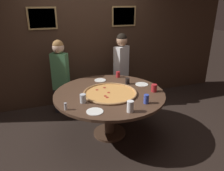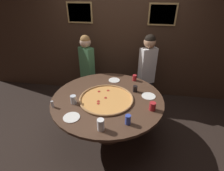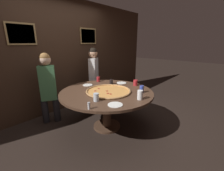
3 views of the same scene
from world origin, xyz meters
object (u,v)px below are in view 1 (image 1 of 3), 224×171
white_plate_left_side (142,84)px  condiment_shaker (66,106)px  diner_side_right (121,65)px  drink_cup_front_edge (154,88)px  drink_cup_far_right (127,81)px  white_plate_beside_cup (95,111)px  drink_cup_by_shaker (118,74)px  drink_cup_far_left (146,99)px  white_plate_far_back (100,80)px  diner_far_right (60,73)px  drink_cup_beside_pizza (130,106)px  giant_pizza (110,93)px  dining_table (109,100)px  drink_cup_centre_back (83,98)px

white_plate_left_side → condiment_shaker: 1.42m
diner_side_right → drink_cup_front_edge: bearing=62.0°
drink_cup_far_right → white_plate_beside_cup: size_ratio=0.47×
drink_cup_by_shaker → drink_cup_far_right: bearing=-86.0°
drink_cup_far_left → drink_cup_by_shaker: bearing=88.5°
white_plate_far_back → diner_side_right: 0.74m
white_plate_left_side → diner_far_right: size_ratio=0.15×
drink_cup_by_shaker → drink_cup_beside_pizza: bearing=-104.5°
giant_pizza → drink_cup_beside_pizza: size_ratio=5.44×
drink_cup_beside_pizza → white_plate_beside_cup: bearing=160.3°
dining_table → white_plate_beside_cup: bearing=-125.6°
drink_cup_by_shaker → condiment_shaker: bearing=-138.5°
diner_far_right → drink_cup_front_edge: bearing=167.3°
drink_cup_far_left → diner_far_right: 1.81m
drink_cup_centre_back → white_plate_far_back: (0.48, 0.78, -0.06)m
giant_pizza → diner_far_right: (-0.60, 1.06, 0.05)m
diner_far_right → white_plate_beside_cup: bearing=129.5°
drink_cup_beside_pizza → drink_cup_front_edge: drink_cup_beside_pizza is taller
giant_pizza → drink_cup_by_shaker: (0.38, 0.67, 0.04)m
drink_cup_far_right → diner_far_right: size_ratio=0.07×
drink_cup_beside_pizza → giant_pizza: bearing=94.6°
drink_cup_far_right → drink_cup_centre_back: bearing=-151.9°
drink_cup_far_right → white_plate_beside_cup: bearing=-135.4°
giant_pizza → drink_cup_by_shaker: size_ratio=7.72×
white_plate_far_back → drink_cup_far_right: bearing=-39.8°
white_plate_beside_cup → condiment_shaker: (-0.34, 0.18, 0.05)m
giant_pizza → condiment_shaker: size_ratio=8.38×
white_plate_left_side → diner_far_right: 1.51m
dining_table → white_plate_left_side: bearing=12.3°
drink_cup_by_shaker → drink_cup_centre_back: size_ratio=0.85×
drink_cup_far_right → drink_cup_front_edge: bearing=-60.1°
drink_cup_beside_pizza → diner_side_right: size_ratio=0.10×
white_plate_left_side → drink_cup_far_left: bearing=-112.2°
drink_cup_front_edge → drink_cup_far_left: size_ratio=0.91×
drink_cup_front_edge → white_plate_far_back: drink_cup_front_edge is taller
drink_cup_by_shaker → white_plate_left_side: 0.54m
drink_cup_by_shaker → diner_far_right: 1.06m
drink_cup_centre_back → condiment_shaker: drink_cup_centre_back is taller
drink_cup_centre_back → condiment_shaker: bearing=-152.2°
giant_pizza → drink_cup_far_left: size_ratio=6.37×
drink_cup_far_right → drink_cup_far_left: size_ratio=0.80×
dining_table → drink_cup_centre_back: drink_cup_centre_back is taller
dining_table → drink_cup_far_right: size_ratio=16.48×
drink_cup_far_right → drink_cup_by_shaker: bearing=94.0°
drink_cup_front_edge → diner_side_right: bearing=92.7°
drink_cup_far_right → white_plate_left_side: size_ratio=0.48×
giant_pizza → diner_side_right: bearing=60.3°
drink_cup_front_edge → drink_cup_far_left: drink_cup_far_left is taller
drink_cup_far_right → drink_cup_far_left: 0.77m
drink_cup_centre_back → diner_side_right: size_ratio=0.08×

